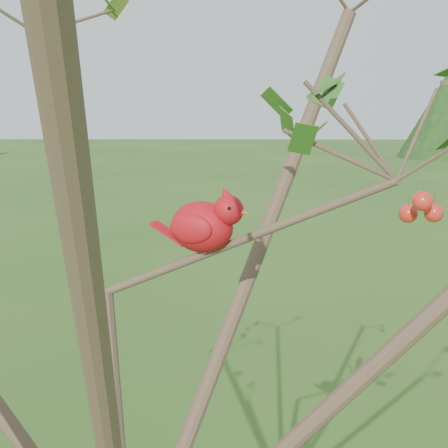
% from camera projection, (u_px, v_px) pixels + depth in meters
% --- Properties ---
extents(crabapple_tree, '(2.35, 2.05, 2.95)m').
position_uv_depth(crabapple_tree, '(127.00, 226.00, 1.18)').
color(crabapple_tree, '#483227').
rests_on(crabapple_tree, ground).
extents(cardinal, '(0.21, 0.15, 0.16)m').
position_uv_depth(cardinal, '(205.00, 224.00, 1.29)').
color(cardinal, red).
rests_on(cardinal, ground).
extents(distant_trees, '(40.01, 9.03, 3.57)m').
position_uv_depth(distant_trees, '(231.00, 123.00, 24.93)').
color(distant_trees, '#483227').
rests_on(distant_trees, ground).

